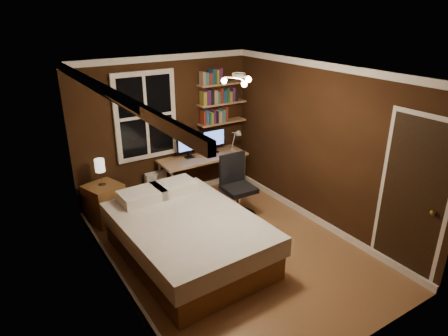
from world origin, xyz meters
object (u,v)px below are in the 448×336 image
nightstand (105,203)px  office_chair (237,194)px  bed (187,236)px  desk (203,160)px  monitor_left (189,146)px  radiator (156,187)px  desk_lamp (236,140)px  bedside_lamp (101,172)px  monitor_right (214,141)px

nightstand → office_chair: office_chair is taller
bed → desk: bearing=51.5°
bed → office_chair: 1.35m
nightstand → monitor_left: monitor_left is taller
radiator → office_chair: (0.88, -1.21, 0.13)m
radiator → desk_lamp: size_ratio=1.26×
desk_lamp → office_chair: (-0.58, -0.90, -0.56)m
bedside_lamp → office_chair: bedside_lamp is taller
bedside_lamp → desk: 1.81m
desk → office_chair: office_chair is taller
radiator → monitor_left: 0.93m
nightstand → office_chair: size_ratio=0.59×
office_chair → nightstand: bearing=153.6°
bed → monitor_left: size_ratio=5.00×
nightstand → monitor_right: monitor_right is taller
office_chair → radiator: bearing=128.7°
bed → radiator: size_ratio=4.17×
office_chair → monitor_right: bearing=81.1°
radiator → desk_lamp: 1.65m
monitor_right → desk_lamp: desk_lamp is taller
monitor_left → monitor_right: 0.50m
bedside_lamp → desk_lamp: desk_lamp is taller
bed → monitor_left: bearing=58.3°
desk → monitor_left: (-0.23, 0.08, 0.28)m
bedside_lamp → monitor_left: bearing=2.0°
nightstand → bedside_lamp: bedside_lamp is taller
desk → monitor_right: 0.40m
monitor_left → desk_lamp: 0.88m
monitor_left → desk_lamp: bearing=-11.6°
desk → radiator: bearing=165.7°
nightstand → desk: desk is taller
bed → desk_lamp: bearing=37.3°
bed → office_chair: office_chair is taller
desk_lamp → nightstand: bearing=177.1°
desk → bed: bearing=-126.2°
desk → desk_lamp: bearing=-8.8°
monitor_right → desk_lamp: (0.37, -0.18, 0.00)m
radiator → desk: 0.95m
monitor_left → monitor_right: size_ratio=1.00×
bed → nightstand: bearing=109.3°
radiator → nightstand: bearing=-169.1°
desk → monitor_left: 0.37m
radiator → monitor_left: (0.61, -0.13, 0.69)m
bedside_lamp → desk_lamp: (2.44, -0.12, 0.13)m
bed → desk: 2.00m
monitor_left → radiator: bearing=167.7°
nightstand → monitor_right: (2.07, 0.05, 0.65)m
radiator → monitor_right: bearing=-6.8°
bed → nightstand: (-0.64, 1.61, -0.01)m
monitor_left → monitor_right: (0.50, 0.00, 0.00)m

